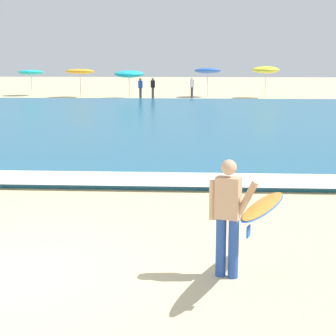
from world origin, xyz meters
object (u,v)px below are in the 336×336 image
beach_umbrella_1 (80,72)px  beach_umbrella_2 (129,74)px  beachgoer_near_row_right (153,87)px  beach_umbrella_3 (208,71)px  beach_umbrella_4 (266,70)px  beachgoer_near_row_left (192,87)px  beach_umbrella_0 (31,72)px  surfer_with_board (245,210)px  beachgoer_near_row_mid (140,88)px

beach_umbrella_1 → beach_umbrella_2: bearing=-12.9°
beach_umbrella_2 → beachgoer_near_row_right: beach_umbrella_2 is taller
beach_umbrella_3 → beach_umbrella_4: (4.41, -0.87, 0.09)m
beach_umbrella_3 → beach_umbrella_4: 4.50m
beach_umbrella_1 → beach_umbrella_3: (9.88, 0.95, 0.05)m
beach_umbrella_2 → beachgoer_near_row_left: 4.91m
beach_umbrella_0 → beach_umbrella_3: beach_umbrella_3 is taller
surfer_with_board → beachgoer_near_row_right: 35.05m
beach_umbrella_3 → beach_umbrella_0: bearing=176.6°
beach_umbrella_0 → beachgoer_near_row_right: (10.16, -2.85, -1.03)m
beach_umbrella_0 → beach_umbrella_3: (14.29, -0.86, 0.17)m
beach_umbrella_3 → beachgoer_near_row_left: 2.05m
beach_umbrella_2 → beachgoer_near_row_mid: 1.62m
surfer_with_board → beach_umbrella_4: (4.28, 35.91, 1.11)m
beach_umbrella_1 → beach_umbrella_2: beach_umbrella_1 is taller
surfer_with_board → beachgoer_near_row_mid: (-5.13, 34.07, -0.18)m
beach_umbrella_2 → beachgoer_near_row_mid: beach_umbrella_2 is taller
beach_umbrella_2 → beachgoer_near_row_right: bearing=-4.5°
surfer_with_board → beachgoer_near_row_left: size_ratio=1.48×
beach_umbrella_4 → beachgoer_near_row_right: (-8.54, -1.12, -1.30)m
beach_umbrella_1 → surfer_with_board: bearing=-74.4°
beach_umbrella_4 → beachgoer_near_row_left: 5.76m
beach_umbrella_0 → beach_umbrella_2: beach_umbrella_2 is taller
beach_umbrella_0 → beach_umbrella_1: bearing=-22.3°
beach_umbrella_0 → beach_umbrella_1: 4.77m
beach_umbrella_1 → beach_umbrella_2: size_ratio=1.02×
surfer_with_board → beach_umbrella_1: 37.22m
beach_umbrella_2 → beach_umbrella_4: size_ratio=0.93×
beach_umbrella_1 → beachgoer_near_row_left: beach_umbrella_1 is taller
beach_umbrella_1 → beach_umbrella_3: size_ratio=0.98×
surfer_with_board → beach_umbrella_0: size_ratio=1.10×
beach_umbrella_4 → beachgoer_near_row_mid: beach_umbrella_4 is taller
beach_umbrella_1 → beach_umbrella_4: size_ratio=0.95×
beach_umbrella_2 → beach_umbrella_3: 6.23m
beach_umbrella_0 → beachgoer_near_row_right: beach_umbrella_0 is taller
beach_umbrella_1 → beach_umbrella_4: bearing=0.3°
beach_umbrella_4 → beach_umbrella_0: bearing=174.7°
surfer_with_board → beach_umbrella_2: beach_umbrella_2 is taller
surfer_with_board → beachgoer_near_row_mid: surfer_with_board is taller
beachgoer_near_row_right → beach_umbrella_1: bearing=169.7°
beach_umbrella_4 → beachgoer_near_row_right: bearing=-172.5°
beach_umbrella_1 → beach_umbrella_4: beach_umbrella_4 is taller
beachgoer_near_row_left → beachgoer_near_row_mid: same height
beach_umbrella_3 → beachgoer_near_row_right: bearing=-154.2°
beach_umbrella_1 → beach_umbrella_4: 14.29m
beachgoer_near_row_left → beachgoer_near_row_right: 3.06m
beach_umbrella_1 → beachgoer_near_row_left: (8.69, -0.20, -1.15)m
beachgoer_near_row_mid → beach_umbrella_3: bearing=28.5°
beach_umbrella_1 → beach_umbrella_3: 9.93m
beach_umbrella_1 → beachgoer_near_row_right: 5.96m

